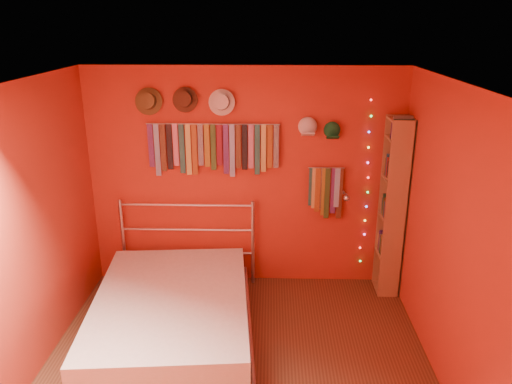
# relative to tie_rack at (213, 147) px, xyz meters

# --- Properties ---
(ground) EXTENTS (3.50, 3.50, 0.00)m
(ground) POSITION_rel_tie_rack_xyz_m (0.35, -1.68, -1.64)
(ground) COLOR #512F1C
(ground) RESTS_ON ground
(back_wall) EXTENTS (3.50, 0.02, 2.50)m
(back_wall) POSITION_rel_tie_rack_xyz_m (0.35, 0.07, -0.39)
(back_wall) COLOR #AC371B
(back_wall) RESTS_ON ground
(right_wall) EXTENTS (0.02, 3.50, 2.50)m
(right_wall) POSITION_rel_tie_rack_xyz_m (2.10, -1.68, -0.39)
(right_wall) COLOR #AC371B
(right_wall) RESTS_ON ground
(left_wall) EXTENTS (0.02, 3.50, 2.50)m
(left_wall) POSITION_rel_tie_rack_xyz_m (-1.40, -1.68, -0.39)
(left_wall) COLOR #AC371B
(left_wall) RESTS_ON ground
(ceiling) EXTENTS (3.50, 3.50, 0.02)m
(ceiling) POSITION_rel_tie_rack_xyz_m (0.35, -1.68, 0.86)
(ceiling) COLOR white
(ceiling) RESTS_ON back_wall
(tie_rack) EXTENTS (1.45, 0.03, 0.59)m
(tie_rack) POSITION_rel_tie_rack_xyz_m (0.00, 0.00, 0.00)
(tie_rack) COLOR silver
(tie_rack) RESTS_ON back_wall
(small_tie_rack) EXTENTS (0.40, 0.03, 0.60)m
(small_tie_rack) POSITION_rel_tie_rack_xyz_m (1.25, 0.00, -0.48)
(small_tie_rack) COLOR silver
(small_tie_rack) RESTS_ON back_wall
(fedora_olive) EXTENTS (0.29, 0.16, 0.29)m
(fedora_olive) POSITION_rel_tie_rack_xyz_m (-0.67, -0.03, 0.50)
(fedora_olive) COLOR brown
(fedora_olive) RESTS_ON back_wall
(fedora_brown) EXTENTS (0.27, 0.14, 0.26)m
(fedora_brown) POSITION_rel_tie_rack_xyz_m (-0.28, -0.03, 0.51)
(fedora_brown) COLOR #4C2C1B
(fedora_brown) RESTS_ON back_wall
(fedora_white) EXTENTS (0.28, 0.15, 0.28)m
(fedora_white) POSITION_rel_tie_rack_xyz_m (0.11, -0.03, 0.49)
(fedora_white) COLOR white
(fedora_white) RESTS_ON back_wall
(cap_white) EXTENTS (0.19, 0.24, 0.19)m
(cap_white) POSITION_rel_tie_rack_xyz_m (1.02, 0.01, 0.22)
(cap_white) COLOR white
(cap_white) RESTS_ON back_wall
(cap_green) EXTENTS (0.18, 0.23, 0.18)m
(cap_green) POSITION_rel_tie_rack_xyz_m (1.29, 0.01, 0.19)
(cap_green) COLOR #16652F
(cap_green) RESTS_ON back_wall
(fairy_lights) EXTENTS (0.06, 0.02, 1.91)m
(fairy_lights) POSITION_rel_tie_rack_xyz_m (1.70, 0.03, -0.43)
(fairy_lights) COLOR #FF3333
(fairy_lights) RESTS_ON back_wall
(reading_lamp) EXTENTS (0.07, 0.30, 0.09)m
(reading_lamp) POSITION_rel_tie_rack_xyz_m (1.45, -0.17, -0.51)
(reading_lamp) COLOR silver
(reading_lamp) RESTS_ON back_wall
(bookshelf) EXTENTS (0.25, 0.34, 2.00)m
(bookshelf) POSITION_rel_tie_rack_xyz_m (2.00, -0.15, -0.62)
(bookshelf) COLOR #A07348
(bookshelf) RESTS_ON ground
(bed) EXTENTS (1.71, 2.17, 1.02)m
(bed) POSITION_rel_tie_rack_xyz_m (-0.32, -1.10, -1.40)
(bed) COLOR silver
(bed) RESTS_ON ground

